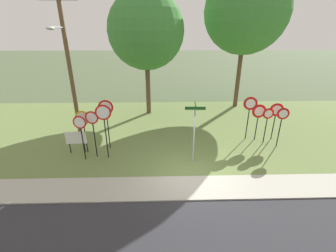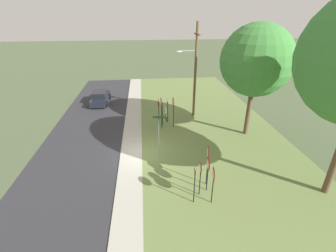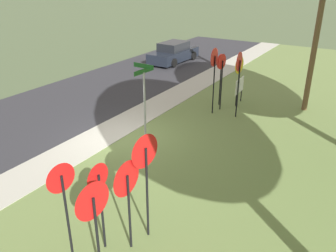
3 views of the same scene
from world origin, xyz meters
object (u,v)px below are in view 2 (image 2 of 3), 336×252
Objects in this scene: yield_sign_near_right at (208,167)px; yield_sign_center at (213,177)px; stop_sign_far_center at (161,106)px; street_name_post at (159,132)px; oak_tree_left at (256,61)px; yield_sign_near_left at (200,171)px; stop_sign_near_right at (167,105)px; stop_sign_far_right at (158,106)px; stop_sign_far_left at (162,107)px; yield_sign_far_right at (194,177)px; notice_board at (166,112)px; utility_pole at (194,69)px; parked_hatchback_near at (100,98)px; yield_sign_far_left at (208,156)px; stop_sign_near_left at (173,106)px.

yield_sign_center is at bearing 2.94° from yield_sign_near_right.
street_name_post is (4.42, -0.53, -0.31)m from stop_sign_far_center.
yield_sign_near_left is at bearing -38.90° from oak_tree_left.
stop_sign_near_right is 0.99× the size of stop_sign_far_right.
yield_sign_far_right is at bearing 10.60° from stop_sign_far_left.
yield_sign_far_right is 1.88× the size of notice_board.
stop_sign_far_right is 1.95× the size of notice_board.
stop_sign_far_right is at bearing -170.02° from yield_sign_near_left.
parked_hatchback_near is at bearing -116.42° from utility_pole.
stop_sign_far_left is 0.29× the size of oak_tree_left.
yield_sign_near_left is at bearing 27.10° from street_name_post.
stop_sign_far_left is 8.89m from yield_sign_far_left.
stop_sign_near_right is 11.00m from yield_sign_center.
street_name_post is at bearing -28.82° from utility_pole.
stop_sign_far_center is at bearing 16.82° from stop_sign_far_right.
yield_sign_far_right is (10.79, 0.31, -0.01)m from stop_sign_near_right.
stop_sign_near_left reaches higher than yield_sign_far_right.
street_name_post reaches higher than notice_board.
yield_sign_far_left is (9.19, 2.23, 0.26)m from stop_sign_far_right.
oak_tree_left is (1.79, 7.17, 4.07)m from stop_sign_far_center.
street_name_post is at bearing -6.97° from stop_sign_near_right.
yield_sign_far_left is 10.01m from notice_board.
parked_hatchback_near is at bearing -124.27° from oak_tree_left.
yield_sign_far_right reaches higher than yield_sign_near_left.
stop_sign_far_left is 1.05× the size of stop_sign_far_right.
stop_sign_far_center reaches higher than yield_sign_far_right.
stop_sign_far_right is 5.57m from street_name_post.
yield_sign_near_right is 0.72× the size of street_name_post.
stop_sign_far_center is 9.83m from yield_sign_center.
yield_sign_far_right reaches higher than parked_hatchback_near.
stop_sign_near_left is 0.32× the size of oak_tree_left.
stop_sign_near_left reaches higher than yield_sign_near_left.
oak_tree_left is at bearing 150.85° from yield_sign_far_right.
stop_sign_far_center is at bearing -87.38° from stop_sign_near_left.
utility_pole reaches higher than yield_sign_far_left.
street_name_post reaches higher than yield_sign_center.
yield_sign_center is 0.54× the size of parked_hatchback_near.
stop_sign_near_right reaches higher than notice_board.
stop_sign_far_right is 9.03m from parked_hatchback_near.
stop_sign_near_left is at bearing -176.83° from yield_sign_near_left.
yield_sign_center is 11.52m from notice_board.
utility_pole is 4.89m from notice_board.
stop_sign_near_left reaches higher than stop_sign_far_left.
yield_sign_near_left is 0.70× the size of street_name_post.
utility_pole is at bearing 104.46° from notice_board.
yield_sign_near_right is at bearing 34.15° from street_name_post.
stop_sign_near_right is at bearing -174.83° from yield_sign_near_left.
stop_sign_far_left is 1.61m from notice_board.
stop_sign_far_right is at bearing -164.16° from yield_sign_far_right.
stop_sign_far_center is at bearing 176.72° from street_name_post.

